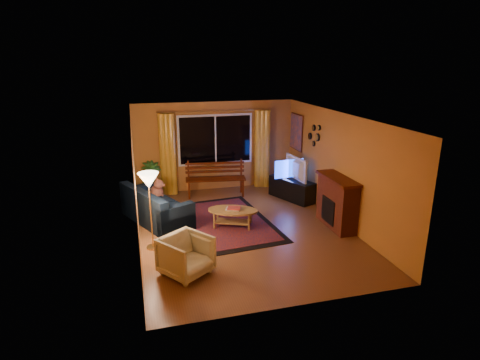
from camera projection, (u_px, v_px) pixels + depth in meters
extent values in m
cube|color=brown|center=(243.00, 229.00, 8.93)|extent=(4.50, 6.00, 0.02)
cube|color=white|center=(244.00, 116.00, 8.19)|extent=(4.50, 6.00, 0.02)
cube|color=#C57E33|center=(215.00, 146.00, 11.34)|extent=(4.50, 0.02, 2.50)
cube|color=#C57E33|center=(135.00, 183.00, 8.00)|extent=(0.02, 6.00, 2.50)
cube|color=#C57E33|center=(339.00, 168.00, 9.12)|extent=(0.02, 6.00, 2.50)
cube|color=black|center=(216.00, 140.00, 11.22)|extent=(2.00, 0.02, 1.30)
cylinder|color=#BF8C3F|center=(215.00, 111.00, 10.95)|extent=(3.20, 0.03, 0.03)
cylinder|color=gold|center=(168.00, 155.00, 10.92)|extent=(0.36, 0.36, 2.24)
cylinder|color=gold|center=(262.00, 149.00, 11.60)|extent=(0.36, 0.36, 2.24)
cube|color=#3E1203|center=(216.00, 187.00, 11.00)|extent=(1.67, 0.68, 0.49)
imported|color=#235B1E|center=(152.00, 179.00, 10.87)|extent=(0.70, 0.70, 0.98)
cube|color=black|center=(156.00, 205.00, 9.23)|extent=(1.60, 2.16, 0.80)
imported|color=beige|center=(186.00, 254.00, 6.96)|extent=(1.03, 1.02, 0.78)
cylinder|color=#BF8C3F|center=(151.00, 211.00, 7.81)|extent=(0.33, 0.33, 1.57)
cube|color=maroon|center=(225.00, 222.00, 9.30)|extent=(2.23, 3.24, 0.02)
cylinder|color=#A0783C|center=(233.00, 218.00, 9.00)|extent=(1.47, 1.47, 0.41)
cube|color=black|center=(292.00, 189.00, 10.74)|extent=(0.95, 1.40, 0.56)
imported|color=black|center=(293.00, 168.00, 10.57)|extent=(0.26, 1.05, 0.60)
cube|color=maroon|center=(337.00, 203.00, 8.91)|extent=(0.40, 1.20, 1.10)
cube|color=#D1612E|center=(296.00, 132.00, 11.26)|extent=(0.04, 0.76, 0.96)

